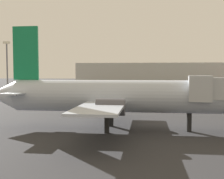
# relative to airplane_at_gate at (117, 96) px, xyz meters

# --- Properties ---
(airplane_at_gate) EXTENTS (33.48, 23.18, 12.40)m
(airplane_at_gate) POSITION_rel_airplane_at_gate_xyz_m (0.00, 0.00, 0.00)
(airplane_at_gate) COLOR #B2BCCC
(airplane_at_gate) RESTS_ON ground_plane
(airplane_far_left) EXTENTS (26.31, 25.63, 9.45)m
(airplane_far_left) POSITION_rel_airplane_at_gate_xyz_m (18.92, 39.55, -1.14)
(airplane_far_left) COLOR silver
(airplane_far_left) RESTS_ON ground_plane
(light_mast_left) EXTENTS (2.40, 0.50, 17.59)m
(light_mast_left) POSITION_rel_airplane_at_gate_xyz_m (-43.39, 59.05, 6.02)
(light_mast_left) COLOR slate
(light_mast_left) RESTS_ON ground_plane
(terminal_building) EXTENTS (62.87, 23.56, 10.85)m
(terminal_building) POSITION_rel_airplane_at_gate_xyz_m (7.00, 92.81, 1.41)
(terminal_building) COLOR #B7B7B2
(terminal_building) RESTS_ON ground_plane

